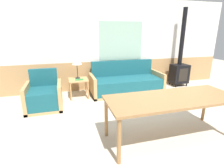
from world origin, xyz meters
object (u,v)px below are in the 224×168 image
at_px(side_table, 78,82).
at_px(wood_stove, 180,67).
at_px(couch, 126,84).
at_px(armchair, 44,97).
at_px(dining_table, 172,101).
at_px(table_lamp, 77,62).

distance_m(side_table, wood_stove, 3.35).
height_order(couch, armchair, couch).
height_order(armchair, wood_stove, wood_stove).
xyz_separation_m(dining_table, wood_stove, (2.05, 2.60, -0.05)).
distance_m(couch, dining_table, 2.44).
bearing_deg(table_lamp, wood_stove, 2.11).
height_order(side_table, dining_table, dining_table).
relative_size(armchair, side_table, 1.72).
relative_size(armchair, dining_table, 0.41).
bearing_deg(armchair, couch, -0.41).
xyz_separation_m(table_lamp, wood_stove, (3.35, 0.12, -0.35)).
bearing_deg(couch, armchair, -167.08).
bearing_deg(table_lamp, armchair, -145.35).
relative_size(table_lamp, dining_table, 0.26).
relative_size(couch, wood_stove, 0.85).
xyz_separation_m(armchair, side_table, (0.85, 0.50, 0.15)).
height_order(table_lamp, wood_stove, wood_stove).
bearing_deg(couch, table_lamp, 177.11).
bearing_deg(side_table, dining_table, -61.56).
distance_m(dining_table, wood_stove, 3.31).
relative_size(side_table, table_lamp, 0.92).
distance_m(couch, wood_stove, 1.99).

